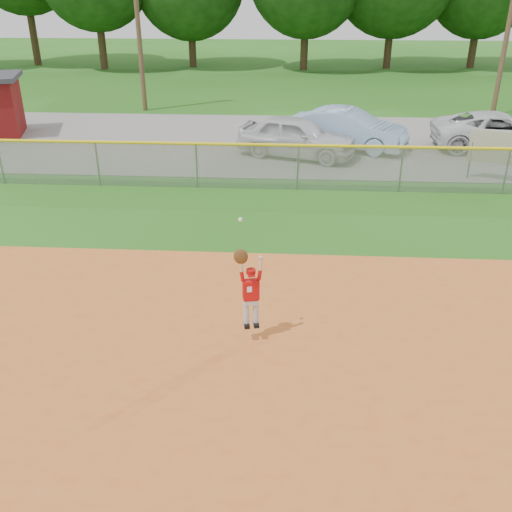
{
  "coord_description": "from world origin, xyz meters",
  "views": [
    {
      "loc": [
        -0.24,
        -8.03,
        6.38
      ],
      "look_at": [
        -0.91,
        2.68,
        1.1
      ],
      "focal_mm": 40.0,
      "sensor_mm": 36.0,
      "label": 1
    }
  ],
  "objects_px": {
    "car_white_b": "(499,131)",
    "ballplayer": "(249,288)",
    "sponsor_sign": "(500,149)",
    "car_white_a": "(297,137)",
    "car_blue": "(347,129)"
  },
  "relations": [
    {
      "from": "car_white_b",
      "to": "ballplayer",
      "type": "distance_m",
      "value": 16.82
    },
    {
      "from": "ballplayer",
      "to": "sponsor_sign",
      "type": "bearing_deg",
      "value": 52.54
    },
    {
      "from": "car_white_a",
      "to": "ballplayer",
      "type": "xyz_separation_m",
      "value": [
        -0.91,
        -12.63,
        0.35
      ]
    },
    {
      "from": "car_blue",
      "to": "sponsor_sign",
      "type": "height_order",
      "value": "sponsor_sign"
    },
    {
      "from": "car_white_b",
      "to": "ballplayer",
      "type": "bearing_deg",
      "value": 147.78
    },
    {
      "from": "car_blue",
      "to": "car_white_b",
      "type": "relative_size",
      "value": 0.91
    },
    {
      "from": "car_white_b",
      "to": "ballplayer",
      "type": "relative_size",
      "value": 2.35
    },
    {
      "from": "sponsor_sign",
      "to": "car_blue",
      "type": "bearing_deg",
      "value": 140.97
    },
    {
      "from": "sponsor_sign",
      "to": "car_white_a",
      "type": "bearing_deg",
      "value": 159.39
    },
    {
      "from": "car_white_a",
      "to": "car_blue",
      "type": "xyz_separation_m",
      "value": [
        2.03,
        1.31,
        0.01
      ]
    },
    {
      "from": "car_white_a",
      "to": "sponsor_sign",
      "type": "bearing_deg",
      "value": -91.02
    },
    {
      "from": "car_white_a",
      "to": "ballplayer",
      "type": "bearing_deg",
      "value": -164.53
    },
    {
      "from": "car_blue",
      "to": "car_white_b",
      "type": "height_order",
      "value": "car_blue"
    },
    {
      "from": "car_white_a",
      "to": "car_blue",
      "type": "height_order",
      "value": "car_blue"
    },
    {
      "from": "sponsor_sign",
      "to": "car_white_b",
      "type": "bearing_deg",
      "value": 71.83
    }
  ]
}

